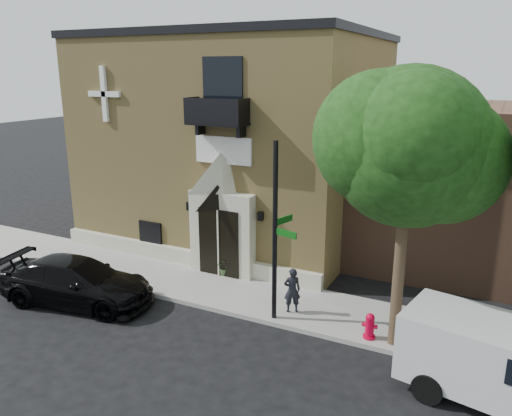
{
  "coord_description": "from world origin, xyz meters",
  "views": [
    {
      "loc": [
        8.17,
        -12.78,
        7.76
      ],
      "look_at": [
        0.81,
        2.0,
        3.16
      ],
      "focal_mm": 35.0,
      "sensor_mm": 36.0,
      "label": 1
    }
  ],
  "objects_px": {
    "street_sign": "(276,233)",
    "pedestrian_near": "(292,290)",
    "black_sedan": "(77,282)",
    "dumpster": "(510,344)",
    "fire_hydrant": "(370,326)"
  },
  "relations": [
    {
      "from": "black_sedan",
      "to": "dumpster",
      "type": "height_order",
      "value": "black_sedan"
    },
    {
      "from": "street_sign",
      "to": "pedestrian_near",
      "type": "relative_size",
      "value": 3.73
    },
    {
      "from": "street_sign",
      "to": "pedestrian_near",
      "type": "xyz_separation_m",
      "value": [
        0.33,
        0.61,
        -2.08
      ]
    },
    {
      "from": "street_sign",
      "to": "fire_hydrant",
      "type": "bearing_deg",
      "value": 17.88
    },
    {
      "from": "dumpster",
      "to": "black_sedan",
      "type": "bearing_deg",
      "value": 176.17
    },
    {
      "from": "dumpster",
      "to": "fire_hydrant",
      "type": "bearing_deg",
      "value": 172.94
    },
    {
      "from": "street_sign",
      "to": "pedestrian_near",
      "type": "distance_m",
      "value": 2.19
    },
    {
      "from": "black_sedan",
      "to": "fire_hydrant",
      "type": "relative_size",
      "value": 6.81
    },
    {
      "from": "street_sign",
      "to": "pedestrian_near",
      "type": "bearing_deg",
      "value": 78.13
    },
    {
      "from": "fire_hydrant",
      "to": "dumpster",
      "type": "bearing_deg",
      "value": 6.6
    },
    {
      "from": "dumpster",
      "to": "pedestrian_near",
      "type": "height_order",
      "value": "pedestrian_near"
    },
    {
      "from": "dumpster",
      "to": "pedestrian_near",
      "type": "relative_size",
      "value": 1.23
    },
    {
      "from": "street_sign",
      "to": "black_sedan",
      "type": "bearing_deg",
      "value": -148.77
    },
    {
      "from": "black_sedan",
      "to": "fire_hydrant",
      "type": "bearing_deg",
      "value": -89.02
    },
    {
      "from": "black_sedan",
      "to": "dumpster",
      "type": "bearing_deg",
      "value": -90.24
    }
  ]
}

